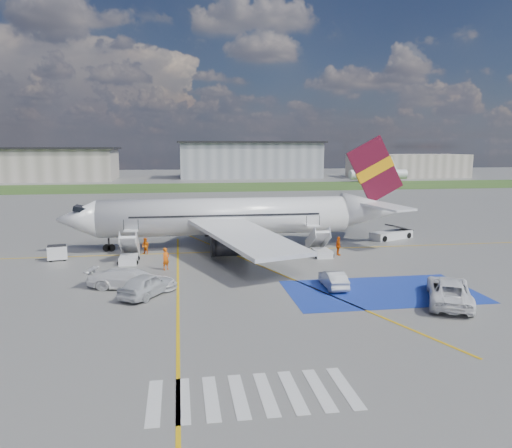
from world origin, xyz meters
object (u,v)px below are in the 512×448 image
(car_silver_b, at_px, (333,279))
(van_white_b, at_px, (132,276))
(car_silver_a, at_px, (147,285))
(gpu_cart, at_px, (57,254))
(van_white_a, at_px, (449,286))
(belt_loader, at_px, (391,235))
(airliner, at_px, (239,216))

(car_silver_b, distance_m, van_white_b, 15.35)
(car_silver_a, distance_m, van_white_b, 2.46)
(car_silver_a, relative_size, car_silver_b, 1.22)
(car_silver_b, bearing_deg, gpu_cart, -27.74)
(van_white_a, bearing_deg, car_silver_a, 13.57)
(van_white_a, bearing_deg, van_white_b, 9.05)
(gpu_cart, xyz_separation_m, belt_loader, (36.05, 5.76, -0.23))
(gpu_cart, height_order, belt_loader, belt_loader)
(gpu_cart, bearing_deg, van_white_b, -66.27)
(belt_loader, bearing_deg, van_white_a, -128.66)
(car_silver_a, xyz_separation_m, car_silver_b, (13.99, 0.00, -0.18))
(car_silver_a, xyz_separation_m, van_white_a, (20.89, -4.59, 0.27))
(van_white_b, bearing_deg, airliner, -18.34)
(airliner, xyz_separation_m, gpu_cart, (-17.80, -3.49, -2.72))
(airliner, bearing_deg, van_white_a, -59.94)
(van_white_b, bearing_deg, gpu_cart, 52.48)
(car_silver_a, bearing_deg, belt_loader, -113.48)
(belt_loader, bearing_deg, car_silver_b, -148.79)
(gpu_cart, height_order, car_silver_b, gpu_cart)
(gpu_cart, distance_m, van_white_a, 34.71)
(airliner, xyz_separation_m, car_silver_a, (-8.73, -16.43, -2.55))
(gpu_cart, height_order, van_white_a, van_white_a)
(airliner, relative_size, car_silver_a, 7.46)
(airliner, distance_m, car_silver_a, 18.78)
(airliner, relative_size, car_silver_b, 9.12)
(airliner, xyz_separation_m, van_white_b, (-9.94, -14.30, -2.38))
(airliner, distance_m, gpu_cart, 18.34)
(belt_loader, bearing_deg, gpu_cart, 165.07)
(car_silver_a, height_order, van_white_a, van_white_a)
(gpu_cart, xyz_separation_m, van_white_b, (7.86, -10.81, 0.34))
(belt_loader, height_order, van_white_a, van_white_a)
(van_white_b, bearing_deg, car_silver_b, -81.52)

